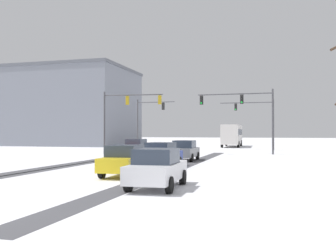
% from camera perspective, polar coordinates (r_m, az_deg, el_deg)
% --- Properties ---
extents(wheel_track_left_lane, '(1.18, 35.33, 0.01)m').
position_cam_1_polar(wheel_track_left_lane, '(25.45, 2.04, -6.06)').
color(wheel_track_left_lane, '#4C4C51').
rests_on(wheel_track_left_lane, ground).
extents(wheel_track_right_lane, '(1.18, 35.33, 0.01)m').
position_cam_1_polar(wheel_track_right_lane, '(28.52, -14.32, -5.48)').
color(wheel_track_right_lane, '#4C4C51').
rests_on(wheel_track_right_lane, ground).
extents(wheel_track_center, '(0.90, 35.33, 0.01)m').
position_cam_1_polar(wheel_track_center, '(28.11, -12.84, -5.55)').
color(wheel_track_center, '#4C4C51').
rests_on(wheel_track_center, ground).
extents(sidewalk_kerb_right, '(4.00, 35.33, 0.12)m').
position_cam_1_polar(sidewalk_kerb_right, '(23.16, 18.56, -6.39)').
color(sidewalk_kerb_right, white).
rests_on(sidewalk_kerb_right, ground).
extents(traffic_signal_far_left, '(5.07, 0.39, 6.50)m').
position_cam_1_polar(traffic_signal_far_left, '(49.30, -3.08, 1.51)').
color(traffic_signal_far_left, '#47474C').
rests_on(traffic_signal_far_left, ground).
extents(traffic_signal_near_right, '(7.52, 0.45, 6.50)m').
position_cam_1_polar(traffic_signal_near_right, '(38.90, 11.38, 2.67)').
color(traffic_signal_near_right, '#47474C').
rests_on(traffic_signal_near_right, ground).
extents(traffic_signal_near_left, '(6.30, 0.79, 6.50)m').
position_cam_1_polar(traffic_signal_near_left, '(39.87, -6.47, 2.50)').
color(traffic_signal_near_left, '#47474C').
rests_on(traffic_signal_near_left, ground).
extents(traffic_signal_far_right, '(6.86, 0.40, 6.50)m').
position_cam_1_polar(traffic_signal_far_right, '(50.75, 13.19, 1.59)').
color(traffic_signal_far_right, '#47474C').
rests_on(traffic_signal_far_right, ground).
extents(car_red_lead, '(1.84, 4.10, 1.62)m').
position_cam_1_polar(car_red_lead, '(37.44, -4.70, -3.16)').
color(car_red_lead, red).
rests_on(car_red_lead, ground).
extents(car_grey_second, '(1.89, 4.13, 1.62)m').
position_cam_1_polar(car_grey_second, '(30.90, 2.49, -3.64)').
color(car_grey_second, slate).
rests_on(car_grey_second, ground).
extents(car_blue_third, '(2.01, 4.19, 1.62)m').
position_cam_1_polar(car_blue_third, '(24.97, -1.02, -4.29)').
color(car_blue_third, '#233899').
rests_on(car_blue_third, ground).
extents(car_yellow_cab_fourth, '(1.98, 4.18, 1.62)m').
position_cam_1_polar(car_yellow_cab_fourth, '(20.24, -6.32, -5.08)').
color(car_yellow_cab_fourth, yellow).
rests_on(car_yellow_cab_fourth, ground).
extents(car_white_fifth, '(1.95, 4.16, 1.62)m').
position_cam_1_polar(car_white_fifth, '(15.80, -1.63, -6.27)').
color(car_white_fifth, silver).
rests_on(car_white_fifth, ground).
extents(bus_oncoming, '(2.92, 11.07, 3.38)m').
position_cam_1_polar(bus_oncoming, '(60.62, 9.49, -1.17)').
color(bus_oncoming, silver).
rests_on(bus_oncoming, ground).
extents(office_building_far_left_block, '(22.37, 16.78, 13.40)m').
position_cam_1_polar(office_building_far_left_block, '(70.67, -14.65, 2.71)').
color(office_building_far_left_block, gray).
rests_on(office_building_far_left_block, ground).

